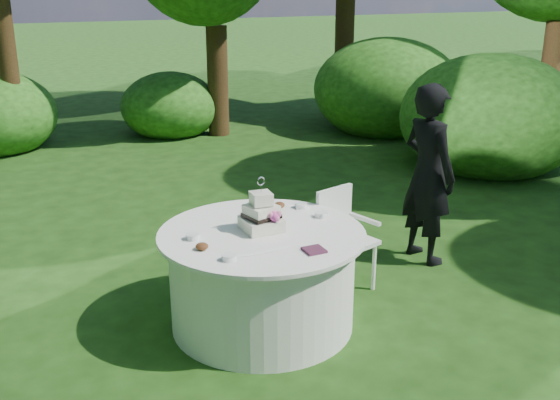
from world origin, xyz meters
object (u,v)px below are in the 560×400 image
(napkins, at_px, (314,250))
(cake, at_px, (262,216))
(guest, at_px, (428,174))
(table, at_px, (262,278))
(chair, at_px, (342,231))

(napkins, relative_size, cake, 0.34)
(cake, bearing_deg, napkins, -72.13)
(guest, distance_m, table, 2.03)
(table, xyz_separation_m, cake, (0.02, 0.03, 0.50))
(napkins, bearing_deg, table, 110.65)
(cake, distance_m, chair, 0.99)
(guest, xyz_separation_m, table, (-1.91, -0.52, -0.46))
(guest, relative_size, cake, 4.08)
(napkins, xyz_separation_m, chair, (0.70, 0.82, -0.26))
(table, bearing_deg, napkins, -69.35)
(napkins, height_order, cake, cake)
(napkins, relative_size, chair, 0.16)
(guest, height_order, chair, guest)
(guest, bearing_deg, napkins, 115.20)
(napkins, distance_m, chair, 1.11)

